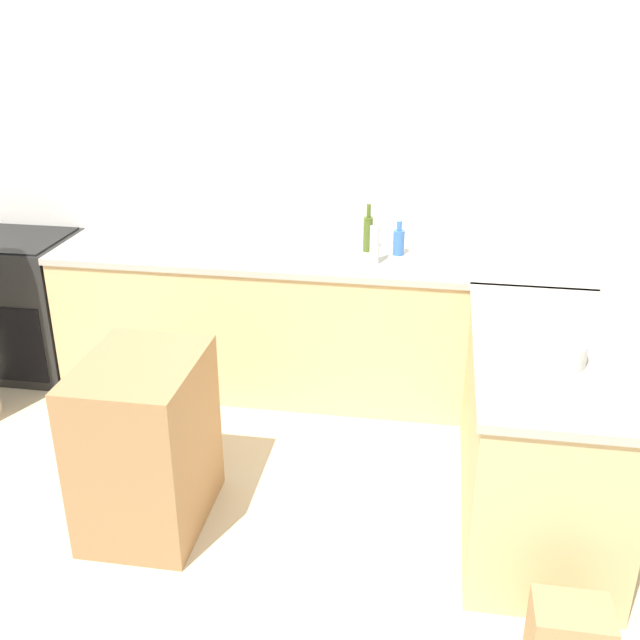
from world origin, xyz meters
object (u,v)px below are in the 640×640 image
Objects in this scene: range_oven at (21,305)px; mixing_bowl at (548,350)px; olive_oil_bottle at (368,233)px; vinegar_bottle_clear at (375,243)px; water_bottle_blue at (399,241)px; island_table at (146,444)px.

range_oven is 2.86× the size of mixing_bowl.
range_oven is at bearing -176.41° from olive_oil_bottle.
vinegar_bottle_clear is 0.24m from olive_oil_bottle.
olive_oil_bottle reaches higher than range_oven.
water_bottle_blue is at bearing 55.84° from vinegar_bottle_clear.
mixing_bowl is at bearing -60.94° from water_bottle_blue.
range_oven is at bearing 159.46° from mixing_bowl.
water_bottle_blue is at bearing -11.03° from olive_oil_bottle.
range_oven is 2.57m from water_bottle_blue.
olive_oil_bottle is at bearing 60.70° from island_table.
range_oven is 2.02m from island_table.
vinegar_bottle_clear reaches higher than island_table.
island_table is 4.10× the size of water_bottle_blue.
range_oven is 3.51m from mixing_bowl.
water_bottle_blue is at bearing 55.00° from island_table.
range_oven is 2.45m from vinegar_bottle_clear.
mixing_bowl is 1.52m from water_bottle_blue.
vinegar_bottle_clear is 1.07× the size of olive_oil_bottle.
water_bottle_blue reaches higher than mixing_bowl.
olive_oil_bottle is at bearing 105.14° from vinegar_bottle_clear.
olive_oil_bottle is (0.88, 1.56, 0.61)m from island_table.
olive_oil_bottle is 0.20m from water_bottle_blue.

